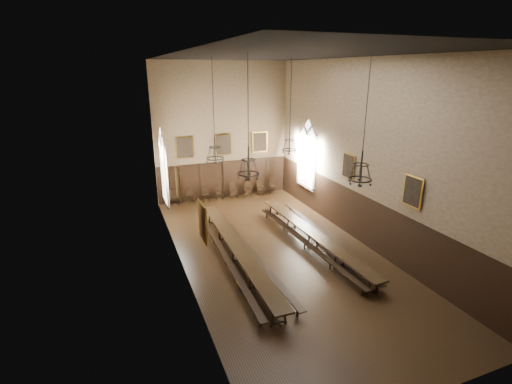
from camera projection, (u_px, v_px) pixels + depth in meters
floor at (278, 253)px, 17.88m from camera, size 9.00×18.00×0.02m
ceiling at (282, 55)px, 15.05m from camera, size 9.00×18.00×0.02m
wall_back at (223, 132)px, 24.44m from camera, size 9.00×0.02×9.00m
wall_front at (444, 250)px, 8.49m from camera, size 9.00×0.02×9.00m
wall_left at (178, 172)px, 14.91m from camera, size 0.02×18.00×9.00m
wall_right at (364, 155)px, 18.01m from camera, size 0.02×18.00×9.00m
wainscot_panelling at (278, 230)px, 17.48m from camera, size 9.00×18.00×2.50m
table_left at (238, 254)px, 16.93m from camera, size 0.98×10.52×0.82m
table_right at (313, 239)px, 18.45m from camera, size 1.03×9.95×0.78m
bench_left_outer at (226, 259)px, 16.77m from camera, size 0.59×9.95×0.45m
bench_left_inner at (249, 252)px, 17.39m from camera, size 0.55×10.34×0.47m
bench_right_inner at (305, 244)px, 18.23m from camera, size 0.73×9.45×0.43m
bench_right_outer at (324, 238)px, 18.84m from camera, size 0.88×9.77×0.44m
chair_0 at (174, 201)px, 24.15m from camera, size 0.51×0.51×1.00m
chair_1 at (191, 199)px, 24.55m from camera, size 0.45×0.45×0.95m
chair_2 at (206, 197)px, 24.90m from camera, size 0.44×0.44×0.97m
chair_3 at (219, 195)px, 25.23m from camera, size 0.48×0.48×0.95m
chair_4 at (233, 193)px, 25.58m from camera, size 0.51×0.51×1.03m
chair_5 at (248, 192)px, 25.86m from camera, size 0.52×0.52×1.03m
chair_6 at (260, 191)px, 26.19m from camera, size 0.51×0.51×0.97m
chair_7 at (273, 188)px, 26.60m from camera, size 0.51×0.51×1.04m
chandelier_back_left at (215, 152)px, 18.03m from camera, size 0.87×0.87×4.85m
chandelier_back_right at (289, 143)px, 19.34m from camera, size 0.77×0.77×4.71m
chandelier_front_left at (248, 166)px, 13.61m from camera, size 0.82×0.82×4.38m
chandelier_front_right at (361, 172)px, 14.62m from camera, size 0.94×0.94×4.88m
portrait_back_0 at (184, 147)px, 23.68m from camera, size 1.10×0.12×1.40m
portrait_back_1 at (224, 145)px, 24.57m from camera, size 1.10×0.12×1.40m
portrait_back_2 at (260, 142)px, 25.47m from camera, size 1.10×0.12×1.40m
portrait_left_0 at (178, 184)px, 16.09m from camera, size 0.12×1.00×1.30m
portrait_left_1 at (202, 222)px, 12.11m from camera, size 0.12×1.00×1.30m
portrait_right_0 at (348, 166)px, 19.11m from camera, size 0.12×1.00×1.30m
portrait_right_1 at (413, 191)px, 15.12m from camera, size 0.12×1.00×1.30m
window_right at (307, 154)px, 23.20m from camera, size 0.20×2.20×4.60m
window_left at (163, 167)px, 20.15m from camera, size 0.20×2.20×4.60m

